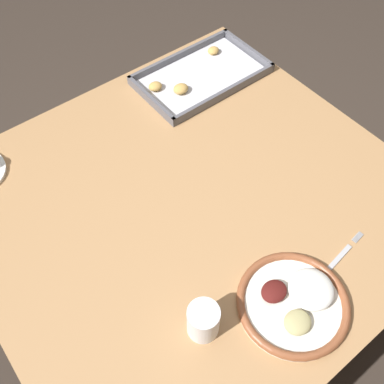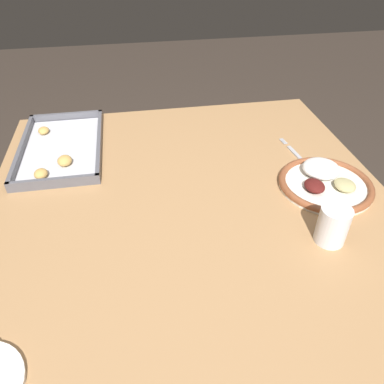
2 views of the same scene
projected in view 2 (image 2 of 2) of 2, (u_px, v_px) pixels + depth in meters
ground_plane at (192, 345)px, 1.45m from camera, size 8.00×8.00×0.00m
dining_table at (192, 225)px, 1.06m from camera, size 1.15×1.09×0.72m
dinner_plate at (325, 182)px, 1.05m from camera, size 0.26×0.26×0.05m
fork at (298, 156)px, 1.18m from camera, size 0.21×0.04×0.00m
baking_tray at (61, 148)px, 1.20m from camera, size 0.42×0.25×0.04m
drinking_cup at (333, 225)px, 0.86m from camera, size 0.07×0.07×0.09m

